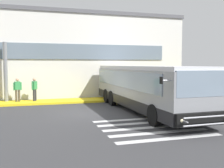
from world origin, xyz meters
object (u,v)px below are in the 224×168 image
(entry_support_column, at_px, (6,72))
(bus_main_foreground, at_px, (143,89))
(passenger_near_column, at_px, (18,89))
(passenger_by_doorway, at_px, (35,88))

(entry_support_column, height_order, bus_main_foreground, entry_support_column)
(bus_main_foreground, height_order, passenger_near_column, bus_main_foreground)
(entry_support_column, height_order, passenger_near_column, entry_support_column)
(passenger_near_column, distance_m, passenger_by_doorway, 1.16)
(bus_main_foreground, distance_m, passenger_near_column, 9.06)
(entry_support_column, bearing_deg, passenger_near_column, -27.36)
(entry_support_column, xyz_separation_m, bus_main_foreground, (8.24, -5.57, -0.93))
(entry_support_column, height_order, passenger_by_doorway, entry_support_column)
(bus_main_foreground, xyz_separation_m, passenger_near_column, (-7.44, 5.16, -0.26))
(bus_main_foreground, bearing_deg, entry_support_column, 145.96)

